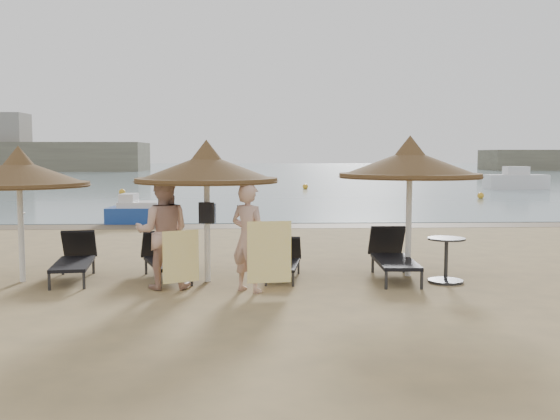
% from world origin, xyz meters
% --- Properties ---
extents(ground, '(160.00, 160.00, 0.00)m').
position_xyz_m(ground, '(0.00, 0.00, 0.00)').
color(ground, '#997E4E').
rests_on(ground, ground).
extents(sea, '(200.00, 140.00, 0.03)m').
position_xyz_m(sea, '(0.00, 80.00, 0.01)').
color(sea, slate).
rests_on(sea, ground).
extents(wet_sand_strip, '(200.00, 1.60, 0.01)m').
position_xyz_m(wet_sand_strip, '(0.00, 9.40, 0.00)').
color(wet_sand_strip, brown).
rests_on(wet_sand_strip, ground).
extents(far_shore, '(150.00, 54.80, 12.00)m').
position_xyz_m(far_shore, '(-25.10, 77.82, 2.91)').
color(far_shore, '#6A6551').
rests_on(far_shore, ground).
extents(palapa_left, '(2.55, 2.55, 2.52)m').
position_xyz_m(palapa_left, '(-3.89, 0.54, 2.01)').
color(palapa_left, silver).
rests_on(palapa_left, ground).
extents(palapa_center, '(2.66, 2.66, 2.63)m').
position_xyz_m(palapa_center, '(-0.45, 0.41, 2.10)').
color(palapa_center, silver).
rests_on(palapa_center, ground).
extents(palapa_right, '(2.75, 2.75, 2.73)m').
position_xyz_m(palapa_right, '(3.41, 0.79, 2.17)').
color(palapa_right, silver).
rests_on(palapa_right, ground).
extents(lounger_far_left, '(0.90, 2.00, 0.87)m').
position_xyz_m(lounger_far_left, '(-3.01, 0.83, 0.39)').
color(lounger_far_left, '#29292B').
rests_on(lounger_far_left, ground).
extents(lounger_near_left, '(1.22, 1.99, 0.85)m').
position_xyz_m(lounger_near_left, '(-1.32, 0.88, 0.38)').
color(lounger_near_left, '#29292B').
rests_on(lounger_near_left, ground).
extents(lounger_near_right, '(0.78, 1.70, 0.73)m').
position_xyz_m(lounger_near_right, '(1.00, 0.80, 0.33)').
color(lounger_near_right, '#29292B').
rests_on(lounger_near_right, ground).
extents(lounger_far_right, '(0.77, 2.11, 0.93)m').
position_xyz_m(lounger_far_right, '(3.08, 0.70, 0.42)').
color(lounger_far_right, '#29292B').
rests_on(lounger_far_right, ground).
extents(side_table, '(0.69, 0.69, 0.83)m').
position_xyz_m(side_table, '(3.96, 0.15, 0.39)').
color(side_table, '#29292B').
rests_on(side_table, ground).
extents(person_left, '(1.09, 0.73, 2.31)m').
position_xyz_m(person_left, '(-1.19, -0.14, 1.16)').
color(person_left, tan).
rests_on(person_left, ground).
extents(person_right, '(1.19, 1.11, 2.18)m').
position_xyz_m(person_right, '(0.32, -0.47, 1.09)').
color(person_right, tan).
rests_on(person_right, ground).
extents(towel_left, '(0.59, 0.29, 0.90)m').
position_xyz_m(towel_left, '(-0.84, -0.49, 0.62)').
color(towel_left, yellow).
rests_on(towel_left, ground).
extents(towel_right, '(0.75, 0.11, 1.05)m').
position_xyz_m(towel_right, '(0.67, -0.72, 0.72)').
color(towel_right, yellow).
rests_on(towel_right, ground).
extents(bag_patterned, '(0.31, 0.13, 0.38)m').
position_xyz_m(bag_patterned, '(-0.45, 0.59, 1.25)').
color(bag_patterned, white).
rests_on(bag_patterned, ground).
extents(bag_dark, '(0.29, 0.17, 0.38)m').
position_xyz_m(bag_dark, '(-0.45, 0.25, 1.30)').
color(bag_dark, black).
rests_on(bag_dark, ground).
extents(pedal_boat, '(2.24, 1.40, 1.01)m').
position_xyz_m(pedal_boat, '(-3.52, 10.50, 0.38)').
color(pedal_boat, navy).
rests_on(pedal_boat, ground).
extents(buoy_left, '(0.38, 0.38, 0.38)m').
position_xyz_m(buoy_left, '(-7.17, 25.15, 0.19)').
color(buoy_left, orange).
rests_on(buoy_left, ground).
extents(buoy_mid, '(0.38, 0.38, 0.38)m').
position_xyz_m(buoy_mid, '(3.89, 30.76, 0.19)').
color(buoy_mid, orange).
rests_on(buoy_mid, ground).
extents(buoy_right, '(0.35, 0.35, 0.35)m').
position_xyz_m(buoy_right, '(12.43, 21.35, 0.18)').
color(buoy_right, orange).
rests_on(buoy_right, ground).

